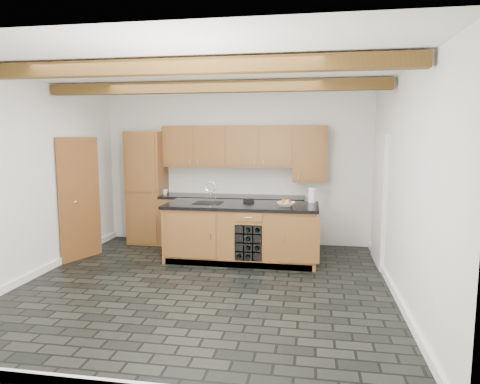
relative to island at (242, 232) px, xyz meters
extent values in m
plane|color=black|center=(-0.31, -1.28, -0.46)|extent=(5.00, 5.00, 0.00)
plane|color=white|center=(-0.31, 1.22, 0.94)|extent=(5.00, 0.00, 5.00)
plane|color=white|center=(-2.81, -1.28, 0.94)|extent=(0.00, 5.00, 5.00)
plane|color=white|center=(2.19, -1.28, 0.94)|extent=(0.00, 5.00, 5.00)
plane|color=white|center=(-0.31, -1.28, 2.34)|extent=(5.00, 5.00, 0.00)
cube|color=brown|center=(-0.31, -2.48, 2.24)|extent=(4.90, 0.15, 0.15)
cube|color=brown|center=(-0.31, -0.68, 2.24)|extent=(4.90, 0.15, 0.15)
cube|color=white|center=(-2.79, -1.28, -0.41)|extent=(0.04, 5.00, 0.10)
cube|color=white|center=(2.17, -1.28, -0.41)|extent=(0.04, 5.00, 0.10)
cube|color=white|center=(-2.78, 0.02, 0.56)|extent=(0.06, 0.94, 2.04)
cube|color=brown|center=(-2.63, -0.33, 0.54)|extent=(0.31, 0.77, 2.00)
cube|color=white|center=(2.16, 0.22, 0.56)|extent=(0.06, 0.98, 2.04)
cube|color=black|center=(2.19, 0.22, 0.54)|extent=(0.02, 0.86, 1.96)
cube|color=brown|center=(-1.96, 0.92, 0.59)|extent=(0.65, 0.60, 2.10)
cube|color=brown|center=(-0.33, 0.92, -0.02)|extent=(2.60, 0.60, 0.88)
cube|color=black|center=(-0.33, 0.92, 0.44)|extent=(2.64, 0.62, 0.05)
cube|color=white|center=(-0.33, 1.21, 0.73)|extent=(2.60, 0.02, 0.52)
cube|color=brown|center=(-0.43, 1.04, 1.36)|extent=(2.40, 0.35, 0.75)
cube|color=brown|center=(1.07, 1.04, 1.24)|extent=(0.60, 0.35, 1.00)
cube|color=brown|center=(-0.01, 0.02, -0.02)|extent=(2.40, 0.90, 0.88)
cube|color=black|center=(-0.01, 0.02, 0.44)|extent=(2.46, 0.96, 0.05)
cube|color=brown|center=(-0.73, -0.45, 0.02)|extent=(0.80, 0.02, 0.70)
cube|color=brown|center=(0.94, -0.45, 0.02)|extent=(0.60, 0.02, 0.70)
cube|color=black|center=(0.17, -0.29, -0.06)|extent=(0.42, 0.30, 0.56)
cylinder|color=black|center=(0.31, -0.33, -0.13)|extent=(0.07, 0.26, 0.07)
cylinder|color=black|center=(0.17, -0.33, 0.01)|extent=(0.07, 0.26, 0.07)
cylinder|color=black|center=(0.31, -0.33, 0.15)|extent=(0.07, 0.26, 0.07)
cylinder|color=black|center=(0.17, -0.33, -0.13)|extent=(0.07, 0.26, 0.07)
cylinder|color=black|center=(0.03, -0.33, -0.27)|extent=(0.07, 0.26, 0.07)
cylinder|color=black|center=(0.17, -0.33, 0.15)|extent=(0.07, 0.26, 0.07)
cylinder|color=black|center=(0.17, -0.33, -0.27)|extent=(0.07, 0.26, 0.07)
cube|color=black|center=(-0.56, 0.02, 0.46)|extent=(0.45, 0.40, 0.02)
cylinder|color=silver|center=(-0.56, 0.20, 0.57)|extent=(0.02, 0.02, 0.20)
torus|color=silver|center=(-0.56, 0.20, 0.71)|extent=(0.18, 0.02, 0.18)
cylinder|color=silver|center=(-0.64, 0.20, 0.51)|extent=(0.02, 0.02, 0.08)
cylinder|color=silver|center=(-0.48, 0.20, 0.51)|extent=(0.02, 0.02, 0.08)
cube|color=black|center=(0.09, 0.20, 0.49)|extent=(0.20, 0.13, 0.04)
cylinder|color=black|center=(0.09, 0.20, 0.51)|extent=(0.12, 0.12, 0.02)
imported|color=white|center=(0.72, -0.11, 0.50)|extent=(0.31, 0.31, 0.07)
sphere|color=red|center=(0.77, -0.11, 0.54)|extent=(0.07, 0.07, 0.07)
sphere|color=orange|center=(0.73, -0.06, 0.54)|extent=(0.07, 0.07, 0.07)
sphere|color=#468424|center=(0.68, -0.08, 0.54)|extent=(0.07, 0.07, 0.07)
sphere|color=red|center=(0.68, -0.14, 0.54)|extent=(0.07, 0.07, 0.07)
sphere|color=gold|center=(0.73, -0.16, 0.54)|extent=(0.07, 0.07, 0.07)
cylinder|color=white|center=(1.11, 0.37, 0.58)|extent=(0.12, 0.12, 0.24)
imported|color=white|center=(-1.61, 0.90, 0.51)|extent=(0.11, 0.11, 0.09)
camera|label=1|loc=(1.10, -6.71, 1.55)|focal=32.00mm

